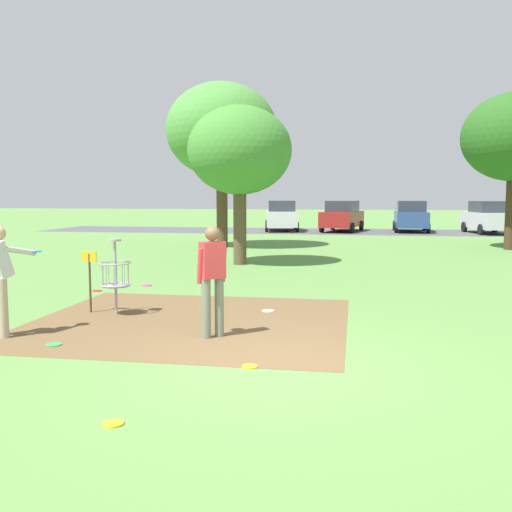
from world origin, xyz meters
name	(u,v)px	position (x,y,z in m)	size (l,w,h in m)	color
ground_plane	(275,368)	(0.00, 0.00, 0.00)	(160.00, 160.00, 0.00)	#5B8942
dirt_tee_pad	(190,321)	(-1.83, 2.43, 0.00)	(5.40, 4.98, 0.01)	brown
disc_golf_basket	(113,274)	(-3.37, 2.76, 0.75)	(0.98, 0.58, 1.39)	#9E9EA3
player_foreground_watching	(212,275)	(-1.16, 1.41, 0.97)	(0.47, 0.45, 1.71)	slate
frisbee_near_basket	(113,424)	(-1.27, -2.05, 0.01)	(0.20, 0.20, 0.02)	gold
frisbee_by_tee	(146,285)	(-3.97, 6.05, 0.01)	(0.26, 0.26, 0.02)	#E53D99
frisbee_mid_grass	(268,311)	(-0.61, 3.50, 0.01)	(0.24, 0.24, 0.02)	white
frisbee_far_left	(53,345)	(-3.33, 0.54, 0.01)	(0.23, 0.23, 0.02)	green
frisbee_far_right	(97,291)	(-4.79, 5.10, 0.01)	(0.21, 0.21, 0.02)	red
frisbee_scattered_b	(250,366)	(-0.32, -0.02, 0.01)	(0.21, 0.21, 0.02)	gold
tree_near_left	(222,131)	(-4.49, 16.42, 4.81)	(4.57, 4.57, 6.78)	#4C3823
tree_mid_center	(240,151)	(-2.58, 10.65, 3.53)	(3.23, 3.23, 4.94)	brown
parking_lot_strip	(338,231)	(0.00, 27.71, 0.00)	(36.00, 6.00, 0.01)	#4C4C51
parked_car_leftmost	(282,216)	(-3.43, 27.84, 0.92)	(2.44, 4.42, 1.84)	silver
parked_car_center_left	(342,216)	(0.24, 27.83, 0.92)	(2.65, 4.49, 1.84)	maroon
parked_car_center_right	(411,216)	(4.29, 28.30, 0.92)	(2.06, 4.25, 1.84)	#2D4784
parked_car_rightmost	(489,217)	(8.48, 27.38, 0.92)	(2.46, 4.43, 1.84)	silver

